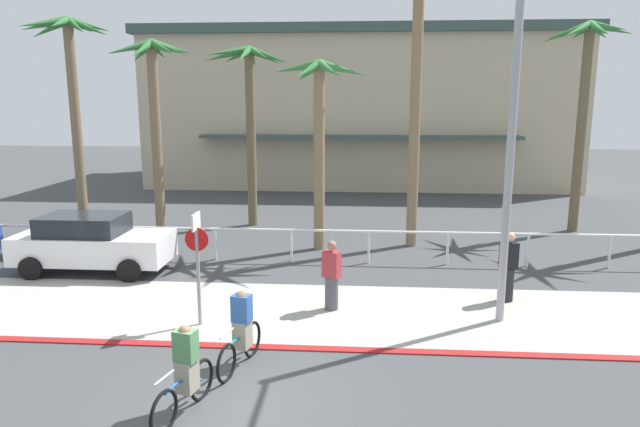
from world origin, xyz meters
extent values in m
plane|color=#424447|center=(0.00, 10.00, 0.00)|extent=(80.00, 80.00, 0.00)
cube|color=#ADAAA0|center=(0.00, 4.20, 0.01)|extent=(44.00, 4.00, 0.02)
cube|color=maroon|center=(0.00, 2.20, 0.01)|extent=(44.00, 0.24, 0.03)
cube|color=#BCAD8E|center=(1.96, 26.99, 4.14)|extent=(23.77, 9.98, 8.28)
cube|color=#384C47|center=(1.96, 26.99, 8.53)|extent=(24.37, 10.58, 0.50)
cube|color=#384C47|center=(1.96, 21.50, 3.00)|extent=(16.64, 1.20, 0.16)
cylinder|color=white|center=(0.00, 8.50, 1.00)|extent=(23.88, 0.08, 0.08)
cylinder|color=white|center=(-7.16, 8.50, 0.50)|extent=(0.08, 0.08, 1.00)
cylinder|color=white|center=(-4.78, 8.50, 0.50)|extent=(0.08, 0.08, 1.00)
cylinder|color=white|center=(-2.39, 8.50, 0.50)|extent=(0.08, 0.08, 1.00)
cylinder|color=white|center=(0.00, 8.50, 0.50)|extent=(0.08, 0.08, 1.00)
cylinder|color=white|center=(2.39, 8.50, 0.50)|extent=(0.08, 0.08, 1.00)
cylinder|color=white|center=(4.78, 8.50, 0.50)|extent=(0.08, 0.08, 1.00)
cylinder|color=white|center=(7.16, 8.50, 0.50)|extent=(0.08, 0.08, 1.00)
cylinder|color=white|center=(9.55, 8.50, 0.50)|extent=(0.08, 0.08, 1.00)
cylinder|color=gray|center=(-1.42, 3.28, 1.10)|extent=(0.08, 0.08, 2.20)
cube|color=white|center=(-1.42, 3.28, 2.38)|extent=(0.04, 0.56, 0.36)
cylinder|color=red|center=(-1.42, 3.28, 1.98)|extent=(0.52, 0.03, 0.52)
cylinder|color=#9EA0A5|center=(5.33, 4.02, 3.75)|extent=(0.18, 0.18, 7.50)
cylinder|color=#756047|center=(-8.17, 11.62, 3.83)|extent=(0.36, 0.36, 7.65)
cone|color=#2D6B33|center=(-7.46, 11.62, 7.39)|extent=(1.53, 0.32, 0.82)
cone|color=#2D6B33|center=(-7.61, 12.08, 7.51)|extent=(1.37, 1.22, 0.60)
cone|color=#2D6B33|center=(-8.05, 12.31, 7.52)|extent=(0.57, 1.50, 0.57)
cone|color=#2D6B33|center=(-8.49, 12.18, 7.42)|extent=(0.98, 1.37, 0.76)
cone|color=#2D6B33|center=(-9.02, 11.93, 7.39)|extent=(1.90, 0.95, 0.82)
cone|color=#2D6B33|center=(-8.88, 11.36, 7.46)|extent=(1.61, 0.85, 0.69)
cone|color=#2D6B33|center=(-8.63, 10.82, 7.46)|extent=(1.23, 1.80, 0.70)
cone|color=#2D6B33|center=(-8.02, 10.78, 7.45)|extent=(0.62, 1.80, 0.71)
cone|color=#2D6B33|center=(-7.69, 11.21, 7.40)|extent=(1.26, 1.13, 0.81)
cylinder|color=#756047|center=(-5.10, 11.25, 3.41)|extent=(0.36, 0.36, 6.83)
cone|color=#2D6B33|center=(-4.49, 11.25, 6.64)|extent=(1.32, 0.32, 0.68)
cone|color=#2D6B33|center=(-4.55, 11.81, 6.69)|extent=(1.37, 1.37, 0.59)
cone|color=#2D6B33|center=(-5.10, 11.93, 6.62)|extent=(0.32, 1.46, 0.73)
cone|color=#2D6B33|center=(-5.63, 11.78, 6.56)|extent=(1.36, 1.36, 0.84)
cone|color=#2D6B33|center=(-5.86, 11.25, 6.66)|extent=(1.58, 0.32, 0.66)
cone|color=#2D6B33|center=(-5.64, 10.71, 6.62)|extent=(1.37, 1.37, 0.73)
cone|color=#2D6B33|center=(-5.10, 10.41, 6.56)|extent=(0.32, 1.77, 0.85)
cone|color=#2D6B33|center=(-4.52, 10.67, 6.61)|extent=(1.45, 1.45, 0.75)
cylinder|color=brown|center=(-2.17, 13.58, 3.39)|extent=(0.36, 0.36, 6.79)
cone|color=#2D6B33|center=(-1.43, 13.58, 6.53)|extent=(1.59, 0.32, 0.81)
cone|color=#2D6B33|center=(-1.61, 14.15, 6.54)|extent=(1.42, 1.42, 0.80)
cone|color=#2D6B33|center=(-2.17, 14.25, 6.52)|extent=(0.32, 1.46, 0.82)
cone|color=#2D6B33|center=(-2.79, 14.20, 6.59)|extent=(1.50, 1.50, 0.70)
cone|color=#2D6B33|center=(-3.04, 13.58, 6.58)|extent=(1.81, 0.32, 0.72)
cone|color=#2D6B33|center=(-2.84, 12.92, 6.65)|extent=(1.59, 1.59, 0.59)
cone|color=#2D6B33|center=(-2.17, 12.64, 6.53)|extent=(0.32, 1.98, 0.83)
cone|color=#2D6B33|center=(-1.71, 13.12, 6.57)|extent=(1.22, 1.22, 0.73)
cylinder|color=#846B4C|center=(0.74, 10.09, 3.03)|extent=(0.36, 0.36, 6.05)
cone|color=#387F3D|center=(1.50, 10.09, 5.87)|extent=(1.59, 0.32, 0.68)
cone|color=#387F3D|center=(1.08, 10.68, 5.88)|extent=(1.00, 1.41, 0.65)
cone|color=#387F3D|center=(0.34, 10.79, 5.81)|extent=(1.13, 1.64, 0.79)
cone|color=#387F3D|center=(0.01, 10.09, 5.92)|extent=(1.53, 0.32, 0.58)
cone|color=#387F3D|center=(0.43, 9.54, 5.81)|extent=(0.97, 1.36, 0.78)
cone|color=#387F3D|center=(1.06, 9.53, 5.86)|extent=(0.97, 1.35, 0.70)
cylinder|color=#846B4C|center=(3.87, 10.77, 4.47)|extent=(0.36, 0.36, 8.94)
cylinder|color=brown|center=(10.22, 13.46, 3.78)|extent=(0.36, 0.36, 7.56)
cone|color=#387F3D|center=(10.98, 13.46, 7.39)|extent=(1.60, 0.32, 0.65)
cone|color=#387F3D|center=(10.72, 13.97, 7.37)|extent=(1.29, 1.29, 0.69)
cone|color=#387F3D|center=(10.22, 14.33, 7.40)|extent=(0.32, 1.79, 0.64)
cone|color=#387F3D|center=(9.57, 14.11, 7.32)|extent=(1.58, 1.58, 0.80)
cone|color=#387F3D|center=(9.50, 13.46, 7.33)|extent=(1.53, 0.32, 0.77)
cone|color=#387F3D|center=(9.58, 12.83, 7.30)|extent=(1.56, 1.56, 0.82)
cone|color=#387F3D|center=(10.22, 12.60, 7.30)|extent=(0.32, 1.81, 0.82)
cone|color=#387F3D|center=(10.66, 13.02, 7.42)|extent=(1.16, 1.16, 0.58)
cube|color=white|center=(-5.61, 7.04, 0.73)|extent=(4.40, 1.80, 0.80)
cube|color=#1E2328|center=(-5.86, 7.04, 1.41)|extent=(2.29, 1.58, 0.56)
cylinder|color=black|center=(-4.21, 7.94, 0.33)|extent=(0.66, 0.22, 0.66)
cylinder|color=black|center=(-4.21, 6.14, 0.33)|extent=(0.66, 0.22, 0.66)
cylinder|color=black|center=(-7.02, 7.94, 0.33)|extent=(0.66, 0.22, 0.66)
cylinder|color=black|center=(-7.02, 6.14, 0.33)|extent=(0.66, 0.22, 0.66)
torus|color=black|center=(-0.79, -0.91, 0.33)|extent=(0.24, 0.71, 0.72)
torus|color=black|center=(-0.51, 0.15, 0.33)|extent=(0.24, 0.71, 0.72)
cylinder|color=#2851A8|center=(-0.59, -0.17, 0.48)|extent=(0.23, 0.68, 0.35)
cylinder|color=#2851A8|center=(-0.73, -0.68, 0.62)|extent=(0.15, 0.38, 0.07)
cylinder|color=#2851A8|center=(-0.62, -0.26, 0.55)|extent=(0.05, 0.05, 0.44)
cylinder|color=silver|center=(-0.78, -0.86, 0.88)|extent=(0.16, 0.49, 0.04)
cube|color=gray|center=(-0.62, -0.26, 0.61)|extent=(0.35, 0.38, 0.52)
cube|color=#4C7F51|center=(-0.62, -0.26, 1.13)|extent=(0.40, 0.34, 0.52)
sphere|color=brown|center=(-0.62, -0.26, 1.36)|extent=(0.22, 0.22, 0.22)
torus|color=black|center=(-0.23, 0.78, 0.33)|extent=(0.23, 0.71, 0.72)
torus|color=black|center=(0.04, 1.85, 0.33)|extent=(0.23, 0.71, 0.72)
cylinder|color=#197F7A|center=(-0.04, 1.53, 0.48)|extent=(0.22, 0.68, 0.35)
cylinder|color=#197F7A|center=(-0.17, 1.02, 0.62)|extent=(0.14, 0.38, 0.07)
cylinder|color=#197F7A|center=(-0.07, 1.43, 0.55)|extent=(0.05, 0.05, 0.44)
cylinder|color=silver|center=(-0.22, 0.83, 0.88)|extent=(0.16, 0.49, 0.04)
cube|color=gray|center=(-0.07, 1.43, 0.61)|extent=(0.35, 0.38, 0.52)
cube|color=#2D5699|center=(-0.07, 1.43, 1.13)|extent=(0.39, 0.33, 0.52)
sphere|color=brown|center=(-0.07, 1.43, 1.36)|extent=(0.22, 0.22, 0.22)
cylinder|color=#232326|center=(5.79, 5.35, 0.43)|extent=(0.40, 0.40, 0.85)
cube|color=black|center=(5.79, 5.35, 1.18)|extent=(0.46, 0.36, 0.66)
sphere|color=#D6A884|center=(5.79, 5.35, 1.66)|extent=(0.23, 0.23, 0.23)
cylinder|color=#4C4C51|center=(1.46, 4.43, 0.41)|extent=(0.43, 0.43, 0.82)
cube|color=#A33338|center=(1.46, 4.43, 1.14)|extent=(0.47, 0.41, 0.63)
sphere|color=#9E7556|center=(1.46, 4.43, 1.60)|extent=(0.23, 0.23, 0.23)
camera|label=1|loc=(2.15, -8.64, 5.01)|focal=32.29mm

